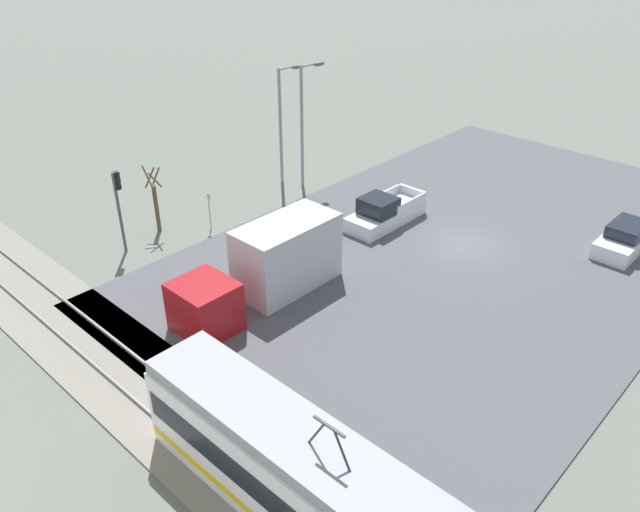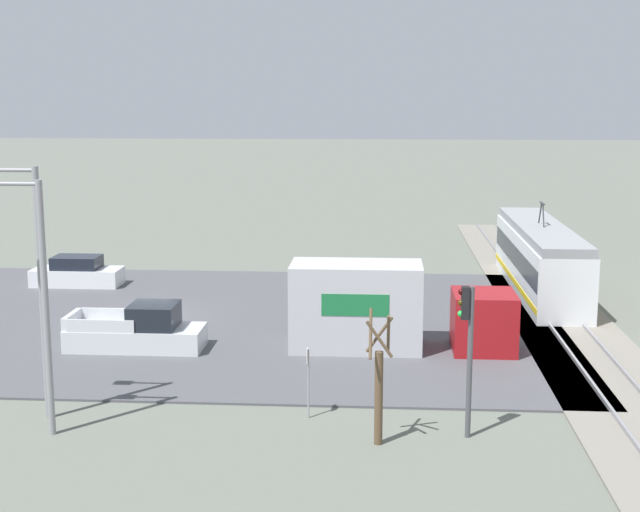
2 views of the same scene
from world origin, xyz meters
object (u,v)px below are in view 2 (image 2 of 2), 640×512
Objects in this scene: box_truck at (387,310)px; traffic_light_pole at (468,339)px; light_rail_tram at (540,259)px; street_lamp_near_crossing at (37,289)px; no_parking_sign at (308,376)px; street_tree at (379,385)px; pickup_truck at (139,332)px; sedan_car_0 at (77,273)px; street_lamp_mid_block at (34,275)px.

traffic_light_pole reaches higher than box_truck.
street_lamp_near_crossing is at bearing -41.35° from light_rail_tram.
traffic_light_pole is 5.13m from no_parking_sign.
street_tree reaches higher than box_truck.
street_lamp_near_crossing is (8.77, -0.44, 3.63)m from pickup_truck.
box_truck is 19.26m from sedan_car_0.
street_lamp_near_crossing is at bearing -87.20° from traffic_light_pole.
box_truck reaches higher than no_parking_sign.
sedan_car_0 is 0.58× the size of street_lamp_mid_block.
street_tree is at bearing 48.21° from no_parking_sign.
traffic_light_pole is at bearing 14.30° from box_truck.
no_parking_sign is (18.24, 13.57, 0.65)m from sedan_car_0.
street_lamp_near_crossing is 3.38× the size of no_parking_sign.
street_tree is at bearing 89.41° from street_lamp_near_crossing.
street_lamp_near_crossing reaches higher than sedan_car_0.
box_truck is 13.76m from street_lamp_mid_block.
no_parking_sign is at bearing 46.23° from pickup_truck.
street_lamp_near_crossing is (9.45, -10.12, 2.75)m from box_truck.
pickup_truck is 14.63m from traffic_light_pole.
street_tree is 10.89m from street_lamp_mid_block.
no_parking_sign is (-1.85, 7.66, -3.03)m from street_lamp_near_crossing.
light_rail_tram is 21.92m from street_tree.
street_lamp_mid_block is at bearing -155.51° from street_lamp_near_crossing.
light_rail_tram reaches higher than street_tree.
street_tree is (20.19, 15.75, 1.07)m from sedan_car_0.
street_tree is at bearing -21.46° from light_rail_tram.
street_tree is 10.18m from street_lamp_near_crossing.
pickup_truck is at bearing -133.32° from street_tree.
street_lamp_mid_block is (18.98, -18.46, 2.81)m from light_rail_tram.
pickup_truck is 0.68× the size of street_lamp_mid_block.
no_parking_sign is at bearing 103.55° from street_lamp_near_crossing.
street_lamp_mid_block is (18.77, 5.30, 3.81)m from sedan_car_0.
box_truck is at bearing 93.99° from pickup_truck.
no_parking_sign is at bearing -28.93° from light_rail_tram.
street_lamp_near_crossing is at bearing 24.49° from street_lamp_mid_block.
light_rail_tram reaches higher than pickup_truck.
light_rail_tram is 1.86× the size of street_lamp_near_crossing.
street_lamp_near_crossing is (0.61, -12.38, 1.42)m from traffic_light_pole.
street_lamp_near_crossing is at bearing -76.45° from no_parking_sign.
street_tree is 0.50× the size of street_lamp_mid_block.
box_truck is at bearing -123.59° from sedan_car_0.
street_lamp_near_crossing is at bearing -2.84° from pickup_truck.
street_lamp_near_crossing reaches higher than pickup_truck.
box_truck is at bearing 178.32° from street_tree.
light_rail_tram is at bearing 123.48° from pickup_truck.
box_truck is 1.92× the size of traffic_light_pole.
street_lamp_near_crossing reaches higher than light_rail_tram.
street_tree reaches higher than sedan_car_0.
street_lamp_mid_block is at bearing -164.22° from sedan_car_0.
sedan_car_0 is 19.88m from street_lamp_mid_block.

